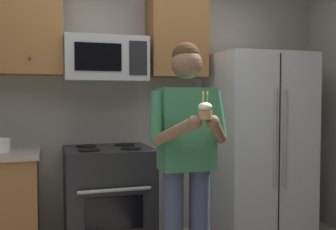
# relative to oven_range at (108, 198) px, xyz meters

# --- Properties ---
(wall_back) EXTENTS (4.40, 0.10, 2.60)m
(wall_back) POSITION_rel_oven_range_xyz_m (0.15, 0.39, 0.84)
(wall_back) COLOR gray
(wall_back) RESTS_ON ground
(oven_range) EXTENTS (0.76, 0.70, 0.93)m
(oven_range) POSITION_rel_oven_range_xyz_m (0.00, 0.00, 0.00)
(oven_range) COLOR black
(oven_range) RESTS_ON ground
(microwave) EXTENTS (0.74, 0.41, 0.40)m
(microwave) POSITION_rel_oven_range_xyz_m (0.00, 0.12, 1.26)
(microwave) COLOR #9EA0A5
(refrigerator) EXTENTS (0.90, 0.75, 1.80)m
(refrigerator) POSITION_rel_oven_range_xyz_m (1.50, -0.04, 0.44)
(refrigerator) COLOR #B7BABF
(refrigerator) RESTS_ON ground
(cabinet_row_upper) EXTENTS (2.78, 0.36, 0.76)m
(cabinet_row_upper) POSITION_rel_oven_range_xyz_m (-0.57, 0.17, 1.49)
(cabinet_row_upper) COLOR brown
(person) EXTENTS (0.60, 0.48, 1.76)m
(person) POSITION_rel_oven_range_xyz_m (0.42, -0.90, 0.53)
(person) COLOR #383F59
(person) RESTS_ON ground
(cupcake) EXTENTS (0.09, 0.09, 0.17)m
(cupcake) POSITION_rel_oven_range_xyz_m (0.42, -1.23, 0.83)
(cupcake) COLOR #A87F56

